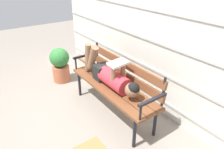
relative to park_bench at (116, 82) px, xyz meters
name	(u,v)px	position (x,y,z in m)	size (l,w,h in m)	color
ground_plane	(109,113)	(0.00, -0.12, -0.51)	(12.00, 12.00, 0.00)	gray
house_siding	(149,24)	(0.00, 0.58, 0.76)	(4.93, 0.08, 2.53)	beige
park_bench	(116,82)	(0.00, 0.00, 0.00)	(1.61, 0.46, 0.87)	brown
reclining_person	(109,74)	(-0.08, -0.07, 0.11)	(1.66, 0.26, 0.51)	#B72D38
potted_plant	(60,64)	(-1.38, -0.29, -0.16)	(0.36, 0.36, 0.66)	#AD5B3D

